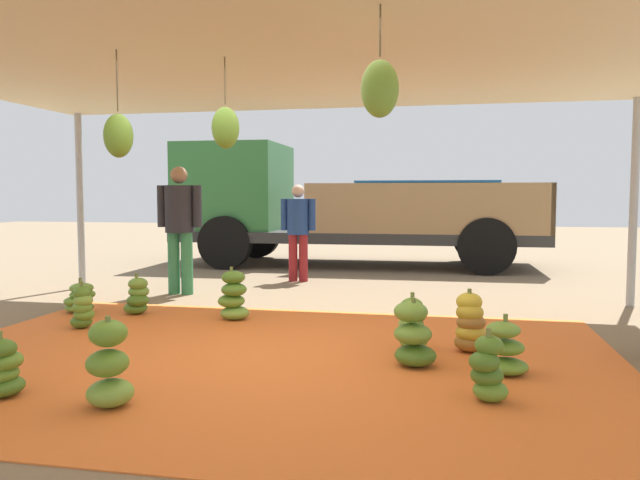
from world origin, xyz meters
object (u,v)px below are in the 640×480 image
banana_bunch_11 (137,297)px  worker_1 (180,220)px  worker_0 (298,225)px  cargo_truck_main (339,206)px  banana_bunch_4 (470,324)px  banana_bunch_10 (233,297)px  banana_bunch_12 (109,367)px  banana_bunch_0 (412,325)px  banana_bunch_7 (505,350)px  banana_bunch_1 (413,336)px  banana_bunch_5 (80,299)px  banana_bunch_2 (0,369)px  banana_bunch_3 (83,309)px  banana_bunch_6 (488,371)px

banana_bunch_11 → worker_1: 1.72m
worker_0 → cargo_truck_main: bearing=84.2°
banana_bunch_4 → banana_bunch_10: 2.68m
banana_bunch_12 → worker_1: bearing=108.5°
banana_bunch_0 → banana_bunch_7: (0.75, -0.59, -0.03)m
banana_bunch_1 → banana_bunch_11: size_ratio=1.17×
banana_bunch_4 → cargo_truck_main: 6.93m
banana_bunch_0 → worker_0: 4.62m
banana_bunch_5 → worker_1: (0.58, 1.54, 0.87)m
cargo_truck_main → worker_1: cargo_truck_main is taller
banana_bunch_2 → banana_bunch_5: banana_bunch_2 is taller
banana_bunch_2 → worker_0: worker_0 is taller
banana_bunch_1 → worker_0: bearing=114.1°
banana_bunch_2 → banana_bunch_3: bearing=108.2°
banana_bunch_10 → worker_1: 2.21m
banana_bunch_0 → banana_bunch_2: size_ratio=1.14×
worker_1 → banana_bunch_11: bearing=-84.8°
banana_bunch_0 → banana_bunch_1: 0.51m
banana_bunch_10 → banana_bunch_5: bearing=179.0°
banana_bunch_5 → banana_bunch_12: 3.51m
banana_bunch_3 → banana_bunch_11: bearing=77.6°
banana_bunch_10 → banana_bunch_6: bearing=-40.8°
banana_bunch_6 → worker_1: worker_1 is taller
banana_bunch_6 → banana_bunch_11: size_ratio=1.03×
banana_bunch_12 → banana_bunch_6: bearing=13.5°
banana_bunch_0 → worker_0: size_ratio=0.33×
banana_bunch_4 → banana_bunch_12: bearing=-141.3°
banana_bunch_6 → worker_0: size_ratio=0.32×
banana_bunch_12 → banana_bunch_11: bearing=114.7°
banana_bunch_10 → banana_bunch_12: size_ratio=0.99×
banana_bunch_5 → banana_bunch_6: (4.50, -2.26, 0.04)m
banana_bunch_1 → banana_bunch_10: 2.52m
banana_bunch_7 → worker_0: 5.49m
banana_bunch_5 → banana_bunch_10: (1.91, -0.03, 0.09)m
banana_bunch_2 → banana_bunch_4: bearing=30.3°
banana_bunch_2 → banana_bunch_10: banana_bunch_10 is taller
banana_bunch_12 → cargo_truck_main: bearing=89.3°
banana_bunch_3 → banana_bunch_1: bearing=-11.7°
banana_bunch_2 → worker_1: size_ratio=0.25×
banana_bunch_4 → cargo_truck_main: bearing=109.4°
banana_bunch_4 → worker_0: (-2.53, 4.05, 0.65)m
banana_bunch_10 → cargo_truck_main: cargo_truck_main is taller
cargo_truck_main → banana_bunch_0: bearing=-74.8°
banana_bunch_10 → banana_bunch_2: bearing=-104.2°
banana_bunch_6 → worker_0: 6.01m
banana_bunch_5 → banana_bunch_7: bearing=-18.6°
banana_bunch_4 → banana_bunch_7: (0.24, -0.64, -0.06)m
banana_bunch_10 → banana_bunch_12: bearing=-87.3°
banana_bunch_5 → cargo_truck_main: cargo_truck_main is taller
banana_bunch_6 → banana_bunch_0: bearing=114.0°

